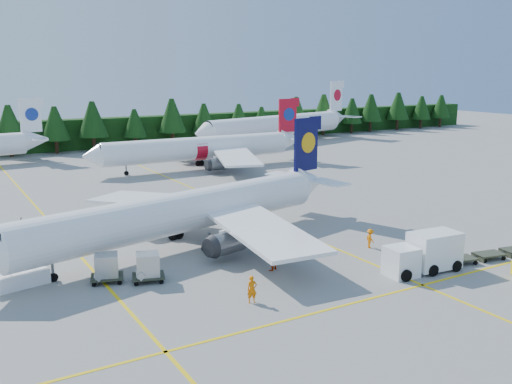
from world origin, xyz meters
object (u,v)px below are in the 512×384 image
airliner_red (195,149)px  airliner_navy (174,215)px  service_truck (423,253)px  airstairs (15,274)px

airliner_red → airliner_navy: bearing=-116.4°
airliner_navy → service_truck: 20.92m
airstairs → service_truck: bearing=-37.3°
airliner_navy → airliner_red: airliner_red is taller
airliner_red → airstairs: bearing=-128.9°
airstairs → service_truck: 30.74m
airliner_navy → service_truck: (14.53, -14.96, -1.68)m
airliner_navy → airliner_red: (18.98, 37.53, 0.04)m
airliner_navy → airliner_red: size_ratio=0.97×
airliner_red → airstairs: size_ratio=5.98×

